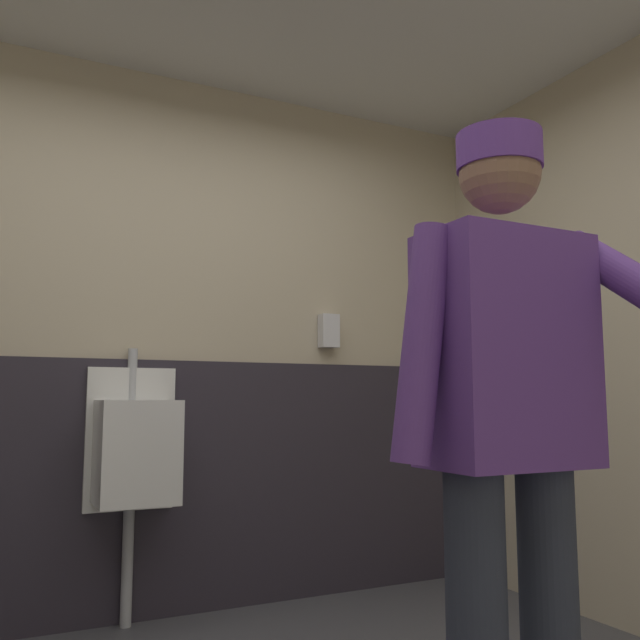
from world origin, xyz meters
name	(u,v)px	position (x,y,z in m)	size (l,w,h in m)	color
wall_back	(152,335)	(0.00, 1.73, 1.32)	(4.26, 0.12, 2.63)	beige
wainscot_band_back	(151,487)	(0.00, 1.66, 0.60)	(3.66, 0.03, 1.19)	#2D2833
urinal_solo	(135,450)	(-0.11, 1.51, 0.78)	(0.40, 0.34, 1.24)	white
person	(510,412)	(0.42, -0.31, 0.97)	(0.62, 0.60, 1.67)	#2D3342
soap_dispenser	(329,331)	(0.92, 1.63, 1.37)	(0.10, 0.07, 0.18)	silver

